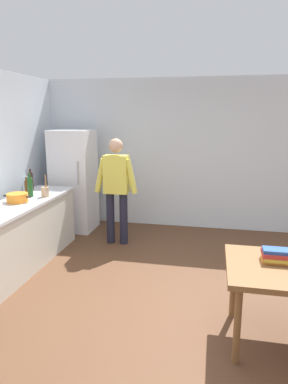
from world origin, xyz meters
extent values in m
plane|color=brown|center=(0.00, 0.00, 0.00)|extent=(14.00, 14.00, 0.00)
cube|color=silver|center=(0.00, 3.00, 1.35)|extent=(6.40, 0.12, 2.70)
cube|color=beige|center=(-2.00, 0.80, 0.43)|extent=(0.60, 2.12, 0.86)
cube|color=silver|center=(-2.00, 0.80, 0.88)|extent=(0.64, 2.20, 0.04)
cube|color=white|center=(-1.90, 2.40, 0.90)|extent=(0.70, 0.64, 1.80)
cylinder|color=#B2B2B7|center=(-1.68, 2.06, 1.10)|extent=(0.02, 0.02, 0.40)
cylinder|color=#1E1E2D|center=(-1.06, 1.85, 0.42)|extent=(0.13, 0.13, 0.84)
cylinder|color=#1E1E2D|center=(-0.84, 1.85, 0.42)|extent=(0.13, 0.13, 0.84)
cube|color=#D8CC4C|center=(-0.95, 1.85, 1.14)|extent=(0.38, 0.22, 0.60)
sphere|color=tan|center=(-0.95, 1.85, 1.59)|extent=(0.22, 0.22, 0.22)
cylinder|color=#D8CC4C|center=(-1.20, 1.81, 1.12)|extent=(0.20, 0.09, 0.55)
cylinder|color=#D8CC4C|center=(-0.70, 1.81, 1.12)|extent=(0.20, 0.09, 0.55)
cylinder|color=brown|center=(0.80, -0.65, 0.35)|extent=(0.06, 0.06, 0.70)
cylinder|color=brown|center=(0.80, 0.05, 0.35)|extent=(0.06, 0.06, 0.70)
cylinder|color=orange|center=(-2.03, 0.78, 0.96)|extent=(0.28, 0.28, 0.12)
cube|color=black|center=(-2.20, 0.78, 0.98)|extent=(0.06, 0.03, 0.02)
cube|color=black|center=(-1.86, 0.78, 0.98)|extent=(0.06, 0.03, 0.02)
cylinder|color=tan|center=(-1.81, 1.15, 0.97)|extent=(0.11, 0.11, 0.14)
cylinder|color=olive|center=(-1.79, 1.15, 1.11)|extent=(0.02, 0.05, 0.22)
cylinder|color=olive|center=(-1.79, 1.14, 1.11)|extent=(0.02, 0.04, 0.22)
cylinder|color=black|center=(-2.22, 1.48, 1.04)|extent=(0.08, 0.08, 0.28)
cylinder|color=black|center=(-2.22, 1.48, 1.21)|extent=(0.03, 0.03, 0.06)
cylinder|color=silver|center=(-2.25, 1.36, 1.02)|extent=(0.07, 0.07, 0.24)
cylinder|color=silver|center=(-2.25, 1.36, 1.17)|extent=(0.03, 0.03, 0.06)
cylinder|color=#5B3314|center=(-2.16, 1.25, 1.00)|extent=(0.06, 0.06, 0.20)
cylinder|color=#5B3314|center=(-2.16, 1.25, 1.13)|extent=(0.02, 0.02, 0.06)
cylinder|color=#1E5123|center=(-2.02, 1.11, 1.04)|extent=(0.08, 0.08, 0.28)
cylinder|color=#1E5123|center=(-2.02, 1.11, 1.21)|extent=(0.03, 0.03, 0.06)
cube|color=orange|center=(1.12, -0.22, 0.76)|extent=(0.22, 0.15, 0.03)
cube|color=gold|center=(1.13, -0.22, 0.79)|extent=(0.21, 0.19, 0.03)
cube|color=#B22D28|center=(1.14, -0.20, 0.82)|extent=(0.25, 0.20, 0.04)
cube|color=#284C8E|center=(1.13, -0.21, 0.86)|extent=(0.22, 0.14, 0.03)
camera|label=1|loc=(0.55, -3.28, 2.04)|focal=32.15mm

